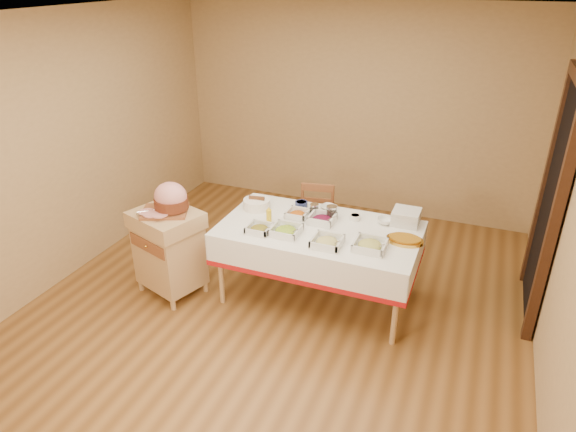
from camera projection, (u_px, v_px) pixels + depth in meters
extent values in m
plane|color=brown|center=(277.00, 307.00, 4.88)|extent=(5.00, 5.00, 0.00)
plane|color=white|center=(274.00, 15.00, 3.74)|extent=(5.00, 5.00, 0.00)
plane|color=tan|center=(354.00, 110.00, 6.40)|extent=(4.50, 0.00, 4.50)
plane|color=tan|center=(52.00, 380.00, 2.23)|extent=(4.50, 0.00, 4.50)
plane|color=tan|center=(66.00, 148.00, 5.06)|extent=(0.00, 5.00, 5.00)
plane|color=tan|center=(574.00, 225.00, 3.56)|extent=(0.00, 5.00, 5.00)
cube|color=black|center=(552.00, 206.00, 4.44)|extent=(0.06, 0.90, 2.10)
cube|color=#3C2013|center=(553.00, 231.00, 4.03)|extent=(0.08, 0.10, 2.10)
cube|color=#3C2013|center=(546.00, 185.00, 4.86)|extent=(0.08, 0.10, 2.10)
cube|color=tan|center=(319.00, 231.00, 4.71)|extent=(1.80, 1.00, 0.04)
cylinder|color=tan|center=(221.00, 270.00, 4.80)|extent=(0.05, 0.05, 0.71)
cylinder|color=tan|center=(258.00, 232.00, 5.50)|extent=(0.05, 0.05, 0.71)
cylinder|color=tan|center=(396.00, 309.00, 4.25)|extent=(0.05, 0.05, 0.71)
cylinder|color=tan|center=(413.00, 261.00, 4.96)|extent=(0.05, 0.05, 0.71)
cube|color=white|center=(319.00, 228.00, 4.70)|extent=(1.82, 1.02, 0.01)
cube|color=tan|center=(170.00, 255.00, 4.96)|extent=(0.69, 0.62, 0.61)
cube|color=tan|center=(166.00, 220.00, 4.79)|extent=(0.74, 0.67, 0.15)
cube|color=brown|center=(153.00, 248.00, 4.67)|extent=(0.48, 0.17, 0.12)
sphere|color=gold|center=(152.00, 249.00, 4.66)|extent=(0.03, 0.03, 0.03)
cylinder|color=tan|center=(140.00, 291.00, 5.03)|extent=(0.05, 0.05, 0.10)
cylinder|color=tan|center=(164.00, 271.00, 5.37)|extent=(0.05, 0.05, 0.10)
cylinder|color=tan|center=(184.00, 303.00, 4.86)|extent=(0.05, 0.05, 0.10)
cylinder|color=tan|center=(206.00, 281.00, 5.20)|extent=(0.05, 0.05, 0.10)
cube|color=brown|center=(315.00, 227.00, 5.46)|extent=(0.44, 0.42, 0.03)
cylinder|color=brown|center=(297.00, 250.00, 5.44)|extent=(0.03, 0.03, 0.41)
cylinder|color=brown|center=(302.00, 236.00, 5.73)|extent=(0.03, 0.03, 0.41)
cylinder|color=brown|center=(327.00, 253.00, 5.39)|extent=(0.03, 0.03, 0.41)
cylinder|color=brown|center=(331.00, 239.00, 5.67)|extent=(0.03, 0.03, 0.41)
cylinder|color=brown|center=(302.00, 202.00, 5.55)|extent=(0.03, 0.03, 0.43)
cylinder|color=brown|center=(332.00, 204.00, 5.49)|extent=(0.03, 0.03, 0.43)
cube|color=brown|center=(318.00, 188.00, 5.44)|extent=(0.34, 0.09, 0.08)
cube|color=brown|center=(165.00, 211.00, 4.75)|extent=(0.41, 0.33, 0.03)
ellipsoid|color=pink|center=(171.00, 196.00, 4.70)|extent=(0.31, 0.28, 0.26)
cylinder|color=#612A16|center=(171.00, 203.00, 4.74)|extent=(0.31, 0.31, 0.10)
cube|color=silver|center=(149.00, 216.00, 4.62)|extent=(0.26, 0.12, 0.00)
cylinder|color=silver|center=(154.00, 210.00, 4.73)|extent=(0.30, 0.09, 0.01)
cube|color=silver|center=(259.00, 231.00, 4.63)|extent=(0.21, 0.21, 0.01)
ellipsoid|color=#BC3D15|center=(259.00, 229.00, 4.62)|extent=(0.16, 0.16, 0.06)
cylinder|color=silver|center=(263.00, 230.00, 4.59)|extent=(0.13, 0.01, 0.09)
cube|color=silver|center=(286.00, 233.00, 4.59)|extent=(0.25, 0.25, 0.01)
ellipsoid|color=yellow|center=(286.00, 231.00, 4.58)|extent=(0.19, 0.19, 0.07)
cylinder|color=silver|center=(291.00, 233.00, 4.54)|extent=(0.14, 0.01, 0.10)
cube|color=silver|center=(327.00, 244.00, 4.41)|extent=(0.25, 0.25, 0.01)
ellipsoid|color=#C6BD69|center=(327.00, 242.00, 4.39)|extent=(0.19, 0.19, 0.07)
cylinder|color=silver|center=(332.00, 244.00, 4.35)|extent=(0.14, 0.01, 0.10)
cube|color=silver|center=(370.00, 248.00, 4.36)|extent=(0.27, 0.27, 0.01)
ellipsoid|color=#AEAE52|center=(370.00, 245.00, 4.34)|extent=(0.20, 0.20, 0.07)
cylinder|color=silver|center=(376.00, 248.00, 4.30)|extent=(0.14, 0.01, 0.10)
cube|color=silver|center=(297.00, 216.00, 4.90)|extent=(0.20, 0.20, 0.01)
ellipsoid|color=#B7530D|center=(297.00, 214.00, 4.89)|extent=(0.15, 0.15, 0.05)
cylinder|color=silver|center=(301.00, 215.00, 4.86)|extent=(0.13, 0.01, 0.10)
cube|color=silver|center=(322.00, 221.00, 4.80)|extent=(0.23, 0.23, 0.02)
ellipsoid|color=#590B2B|center=(322.00, 219.00, 4.79)|extent=(0.18, 0.18, 0.06)
cylinder|color=silver|center=(326.00, 221.00, 4.75)|extent=(0.15, 0.01, 0.11)
cylinder|color=silver|center=(254.00, 200.00, 5.19)|extent=(0.13, 0.13, 0.06)
cylinder|color=black|center=(254.00, 198.00, 5.18)|extent=(0.11, 0.11, 0.02)
cylinder|color=navy|center=(301.00, 204.00, 5.10)|extent=(0.13, 0.13, 0.05)
cylinder|color=#590B2B|center=(301.00, 203.00, 5.10)|extent=(0.10, 0.10, 0.02)
cylinder|color=silver|center=(355.00, 217.00, 4.84)|extent=(0.10, 0.10, 0.05)
cylinder|color=#B7530D|center=(355.00, 216.00, 4.83)|extent=(0.08, 0.08, 0.02)
imported|color=silver|center=(328.00, 208.00, 5.05)|extent=(0.19, 0.19, 0.04)
imported|color=silver|center=(385.00, 221.00, 4.77)|extent=(0.18, 0.18, 0.05)
cylinder|color=silver|center=(314.00, 210.00, 4.93)|extent=(0.08, 0.08, 0.10)
cylinder|color=silver|center=(314.00, 205.00, 4.91)|extent=(0.09, 0.09, 0.01)
cylinder|color=black|center=(314.00, 211.00, 4.94)|extent=(0.07, 0.07, 0.07)
cylinder|color=silver|center=(332.00, 213.00, 4.85)|extent=(0.10, 0.10, 0.12)
cylinder|color=silver|center=(332.00, 207.00, 4.82)|extent=(0.10, 0.10, 0.01)
cylinder|color=black|center=(332.00, 215.00, 4.85)|extent=(0.08, 0.08, 0.09)
cylinder|color=yellow|center=(269.00, 216.00, 4.78)|extent=(0.05, 0.05, 0.13)
cone|color=yellow|center=(269.00, 208.00, 4.74)|extent=(0.03, 0.03, 0.03)
cylinder|color=white|center=(257.00, 204.00, 5.06)|extent=(0.27, 0.27, 0.10)
cube|color=silver|center=(405.00, 223.00, 4.78)|extent=(0.25, 0.25, 0.01)
cube|color=silver|center=(406.00, 221.00, 4.77)|extent=(0.25, 0.25, 0.01)
cube|color=silver|center=(406.00, 220.00, 4.76)|extent=(0.25, 0.25, 0.01)
cube|color=silver|center=(406.00, 218.00, 4.76)|extent=(0.25, 0.25, 0.01)
cube|color=silver|center=(406.00, 217.00, 4.75)|extent=(0.25, 0.25, 0.01)
cube|color=silver|center=(406.00, 215.00, 4.74)|extent=(0.25, 0.25, 0.01)
cube|color=silver|center=(406.00, 214.00, 4.74)|extent=(0.25, 0.25, 0.01)
cube|color=silver|center=(407.00, 213.00, 4.73)|extent=(0.25, 0.25, 0.01)
cube|color=silver|center=(407.00, 211.00, 4.72)|extent=(0.25, 0.25, 0.01)
ellipsoid|color=gold|center=(405.00, 240.00, 4.46)|extent=(0.32, 0.23, 0.03)
ellipsoid|color=#A16711|center=(405.00, 239.00, 4.45)|extent=(0.28, 0.19, 0.03)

